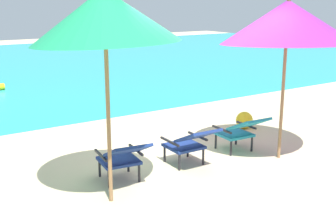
# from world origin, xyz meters

# --- Properties ---
(ground_plane) EXTENTS (40.00, 40.00, 0.00)m
(ground_plane) POSITION_xyz_m (0.00, 4.00, 0.00)
(ground_plane) COLOR beige
(lounge_chair_left) EXTENTS (0.65, 0.94, 0.68)m
(lounge_chair_left) POSITION_xyz_m (-1.11, -0.31, 0.40)
(lounge_chair_left) COLOR navy
(lounge_chair_left) RESTS_ON ground_plane
(lounge_chair_center) EXTENTS (0.57, 0.89, 0.68)m
(lounge_chair_center) POSITION_xyz_m (0.03, -0.31, 0.40)
(lounge_chair_center) COLOR navy
(lounge_chair_center) RESTS_ON ground_plane
(lounge_chair_right) EXTENTS (0.59, 0.91, 0.68)m
(lounge_chair_right) POSITION_xyz_m (1.10, -0.27, 0.40)
(lounge_chair_right) COLOR teal
(lounge_chair_right) RESTS_ON ground_plane
(beach_umbrella_left) EXTENTS (2.46, 2.46, 2.64)m
(beach_umbrella_left) POSITION_xyz_m (-1.50, -0.69, 2.29)
(beach_umbrella_left) COLOR olive
(beach_umbrella_left) RESTS_ON ground_plane
(beach_umbrella_right) EXTENTS (2.57, 2.59, 2.52)m
(beach_umbrella_right) POSITION_xyz_m (1.46, -0.79, 2.15)
(beach_umbrella_right) COLOR olive
(beach_umbrella_right) RESTS_ON ground_plane
(beach_ball) EXTENTS (0.34, 0.34, 0.34)m
(beach_ball) POSITION_xyz_m (2.16, 0.75, 0.17)
(beach_ball) COLOR yellow
(beach_ball) RESTS_ON ground_plane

